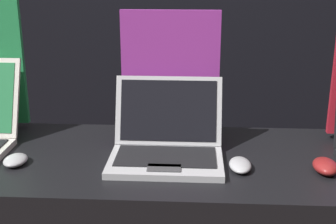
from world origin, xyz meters
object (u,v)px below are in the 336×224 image
Objects in this scene: laptop_middle at (166,141)px; promo_stand_middle at (169,78)px; mouse_back at (325,166)px; mouse_front at (15,160)px; mouse_middle at (240,165)px.

laptop_middle is 0.79× the size of promo_stand_middle.
promo_stand_middle is at bearing 90.00° from laptop_middle.
mouse_back is (0.48, -0.08, -0.04)m from laptop_middle.
mouse_back is at bearing -31.12° from promo_stand_middle.
mouse_middle is at bearing 0.45° from mouse_front.
mouse_middle is 1.06× the size of mouse_back.
mouse_middle is at bearing -18.35° from laptop_middle.
laptop_middle reaches higher than mouse_back.
laptop_middle is at bearing 161.65° from mouse_middle.
mouse_middle is 0.41m from promo_stand_middle.
promo_stand_middle is (-0.23, 0.28, 0.20)m from mouse_middle.
promo_stand_middle reaches higher than mouse_front.
promo_stand_middle is at bearing 148.88° from mouse_back.
laptop_middle is 3.30× the size of mouse_back.
mouse_middle is (0.68, 0.01, 0.00)m from mouse_front.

